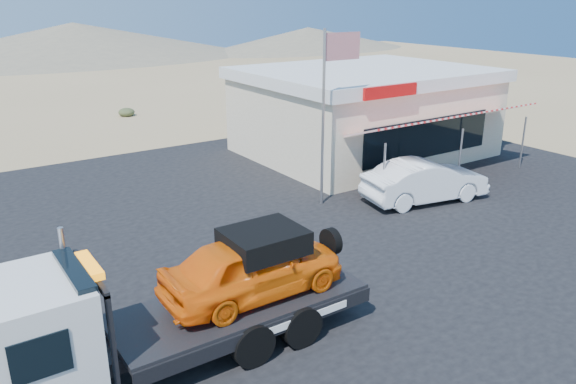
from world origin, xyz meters
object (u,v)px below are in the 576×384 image
Objects in this scene: white_sedan at (425,181)px; jerky_store at (364,111)px; tow_truck at (174,299)px; flagpole at (329,98)px.

white_sedan is 0.44× the size of jerky_store.
tow_truck reaches higher than white_sedan.
jerky_store is 1.73× the size of flagpole.
white_sedan is 4.62m from flagpole.
tow_truck is 1.70× the size of white_sedan.
tow_truck is 1.29× the size of flagpole.
tow_truck is at bearing 119.54° from white_sedan.
jerky_store is at bearing -11.26° from white_sedan.
white_sedan is at bearing -112.14° from jerky_store.
white_sedan is at bearing -31.35° from flagpole.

